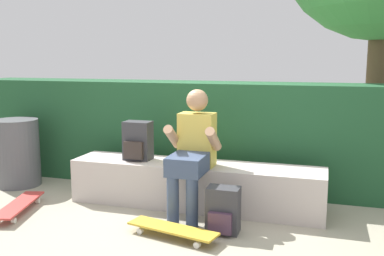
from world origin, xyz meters
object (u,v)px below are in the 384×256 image
Objects in this scene: bench_main at (195,185)px; skateboard_near_person at (172,229)px; backpack_on_ground at (223,211)px; trash_bin at (18,153)px; backpack_on_bench at (138,141)px; skateboard_beside_bench at (19,205)px; person_skater at (193,149)px.

skateboard_near_person is (0.05, -0.81, -0.15)m from bench_main.
bench_main is 6.38× the size of backpack_on_ground.
backpack_on_bench is at bearing -3.98° from trash_bin.
bench_main is at bearing 93.24° from skateboard_near_person.
backpack_on_ground is at bearing -53.82° from bench_main.
trash_bin is (-0.62, 0.79, 0.32)m from skateboard_beside_bench.
bench_main is 3.09× the size of skateboard_beside_bench.
bench_main is 1.74m from skateboard_beside_bench.
skateboard_beside_bench is 2.02m from backpack_on_ground.
skateboard_beside_bench is (-1.59, -0.69, -0.15)m from bench_main.
backpack_on_bench is at bearing 129.63° from skateboard_near_person.
person_skater is 1.45× the size of skateboard_beside_bench.
backpack_on_ground is at bearing -43.24° from person_skater.
skateboard_near_person is 2.06× the size of backpack_on_bench.
bench_main is at bearing 126.18° from backpack_on_ground.
skateboard_near_person is 1.19m from backpack_on_bench.
backpack_on_ground is at bearing -28.58° from backpack_on_bench.
trash_bin is at bearing 177.38° from bench_main.
trash_bin reaches higher than skateboard_beside_bench.
backpack_on_bench reaches higher than bench_main.
skateboard_beside_bench is 2.06× the size of backpack_on_bench.
backpack_on_ground reaches higher than skateboard_near_person.
bench_main is 0.48m from person_skater.
backpack_on_bench is at bearing 35.08° from skateboard_beside_bench.
skateboard_near_person is at bearing -147.86° from backpack_on_ground.
skateboard_near_person is at bearing -22.10° from trash_bin.
backpack_on_bench is (-0.66, 0.21, -0.01)m from person_skater.
backpack_on_bench is 1.61m from trash_bin.
person_skater is 0.69m from backpack_on_ground.
backpack_on_bench is 1.27m from backpack_on_ground.
trash_bin is (-2.25, 0.92, 0.32)m from skateboard_near_person.
bench_main is 2.14× the size of person_skater.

